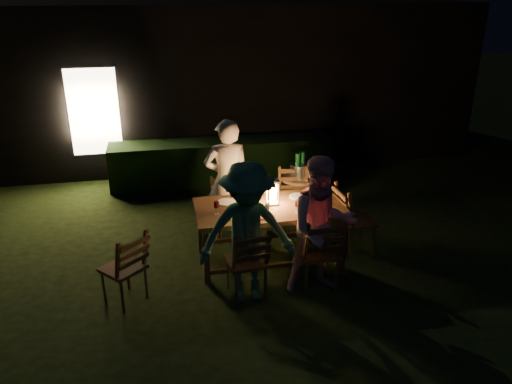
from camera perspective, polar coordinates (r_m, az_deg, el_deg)
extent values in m
plane|color=black|center=(6.56, 5.00, -10.05)|extent=(40.00, 40.00, 0.00)
cube|color=black|center=(11.76, -3.21, 13.15)|extent=(10.00, 4.00, 3.20)
cube|color=#FFE5B2|center=(9.81, -18.02, 8.69)|extent=(0.90, 0.06, 1.60)
cube|color=black|center=(9.62, -3.91, 3.60)|extent=(4.20, 0.70, 0.80)
cube|color=#4B2F19|center=(6.62, 1.57, -1.86)|extent=(1.97, 0.98, 0.06)
cube|color=#4B2F19|center=(6.34, -5.67, -7.49)|extent=(0.07, 0.07, 0.72)
cube|color=#4B2F19|center=(7.05, -6.35, -4.24)|extent=(0.07, 0.07, 0.72)
cube|color=#4B2F19|center=(6.71, 9.84, -5.94)|extent=(0.07, 0.07, 0.72)
cube|color=#4B2F19|center=(7.38, 7.68, -3.02)|extent=(0.07, 0.07, 0.72)
cube|color=#4B2F19|center=(6.04, -1.11, -7.94)|extent=(0.50, 0.48, 0.04)
cube|color=#4B2F19|center=(5.74, -0.55, -6.43)|extent=(0.46, 0.20, 0.53)
cube|color=#4B2F19|center=(6.23, 7.13, -6.90)|extent=(0.48, 0.46, 0.04)
cube|color=#4B2F19|center=(5.92, 7.83, -5.33)|extent=(0.47, 0.17, 0.55)
cube|color=#4B2F19|center=(7.37, -3.15, -2.25)|extent=(0.46, 0.45, 0.04)
cube|color=#4B2F19|center=(7.42, -3.53, 0.22)|extent=(0.44, 0.18, 0.50)
cube|color=#4B2F19|center=(7.54, 4.39, -1.43)|extent=(0.51, 0.49, 0.04)
cube|color=#4B2F19|center=(7.61, 4.26, 1.16)|extent=(0.47, 0.21, 0.53)
cube|color=#4B2F19|center=(7.11, 11.45, -3.27)|extent=(0.48, 0.50, 0.04)
cube|color=#4B2F19|center=(6.90, 10.12, -1.24)|extent=(0.19, 0.48, 0.55)
cube|color=#4B2F19|center=(6.14, -14.96, -8.40)|extent=(0.60, 0.60, 0.04)
cube|color=#4B2F19|center=(5.87, -14.07, -6.69)|extent=(0.42, 0.40, 0.51)
imported|color=white|center=(7.25, -3.30, 1.36)|extent=(0.66, 0.44, 1.81)
imported|color=pink|center=(5.99, 7.52, -3.97)|extent=(0.85, 0.66, 1.74)
imported|color=#3A7558|center=(5.78, -1.01, -4.77)|extent=(1.13, 0.65, 1.74)
cube|color=white|center=(6.66, 1.91, -1.29)|extent=(0.15, 0.15, 0.03)
cube|color=white|center=(6.53, 1.94, 1.28)|extent=(0.16, 0.16, 0.03)
cylinder|color=#FF9E3F|center=(6.61, 1.92, -0.38)|extent=(0.09, 0.09, 0.18)
cylinder|color=white|center=(6.72, -3.42, -1.17)|extent=(0.25, 0.25, 0.01)
cylinder|color=white|center=(6.32, -2.87, -2.75)|extent=(0.25, 0.25, 0.01)
cylinder|color=white|center=(6.91, 4.83, -0.52)|extent=(0.25, 0.25, 0.01)
cylinder|color=white|center=(6.52, 5.86, -2.01)|extent=(0.25, 0.25, 0.01)
cylinder|color=#0F471E|center=(6.51, -0.56, -0.66)|extent=(0.07, 0.07, 0.28)
cube|color=red|center=(6.29, 0.88, -2.85)|extent=(0.18, 0.14, 0.01)
cube|color=red|center=(6.48, 6.91, -2.24)|extent=(0.18, 0.14, 0.01)
cube|color=black|center=(6.24, -3.39, -3.14)|extent=(0.14, 0.07, 0.01)
cylinder|color=brown|center=(7.81, 4.98, 1.56)|extent=(0.56, 0.56, 0.04)
cylinder|color=brown|center=(7.95, 4.89, -0.91)|extent=(0.06, 0.06, 0.73)
cylinder|color=#A5A8AD|center=(7.76, 5.01, 2.47)|extent=(0.30, 0.30, 0.22)
cylinder|color=#0F471E|center=(7.70, 4.75, 2.69)|extent=(0.07, 0.07, 0.32)
cylinder|color=#0F471E|center=(7.80, 5.30, 2.93)|extent=(0.07, 0.07, 0.32)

